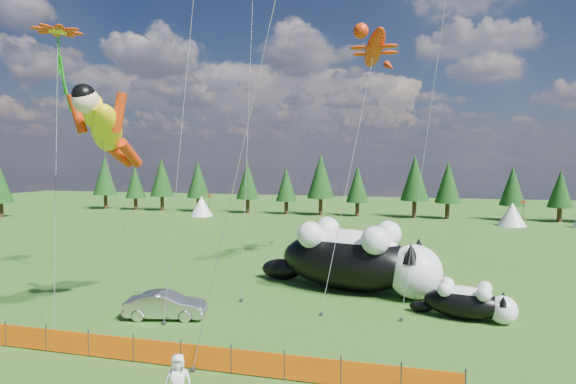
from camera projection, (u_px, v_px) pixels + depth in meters
The scene contains 12 objects.
ground at pixel (192, 335), 19.97m from camera, with size 160.00×160.00×0.00m, color #0B3509.
safety_fence at pixel (157, 352), 17.03m from camera, with size 22.06×0.06×1.10m.
tree_line at pixel (334, 187), 63.28m from camera, with size 90.00×4.00×8.00m, color black, non-canonical shape.
festival_tents at pixel (416, 212), 55.99m from camera, with size 50.00×3.20×2.80m, color white, non-canonical shape.
cat_large at pixel (355, 258), 26.84m from camera, with size 11.29×6.10×4.14m.
cat_small at pixel (468, 301), 22.00m from camera, with size 5.00×2.52×1.82m.
car at pixel (166, 305), 22.11m from camera, with size 1.36×3.90×1.29m, color silver.
spectator_e at pixel (178, 382), 13.97m from camera, with size 0.86×0.56×1.76m, color white.
superhero_kite at pixel (107, 129), 20.90m from camera, with size 5.90×6.03×11.38m.
gecko_kite at pixel (375, 48), 29.11m from camera, with size 4.45×11.88×17.30m.
flower_kite at pixel (58, 34), 24.81m from camera, with size 5.75×7.31×16.28m.
diamond_kite_d at pixel (253, 5), 31.66m from camera, with size 2.52×9.09×21.56m.
Camera 1 is at (8.80, -17.89, 7.76)m, focal length 28.00 mm.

